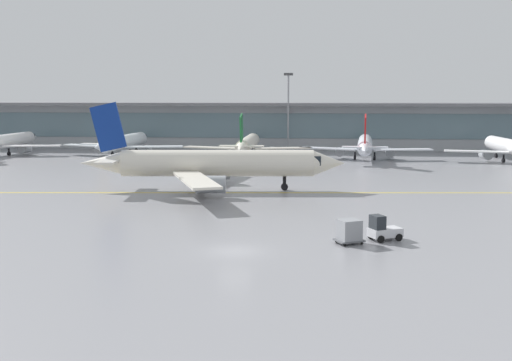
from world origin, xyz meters
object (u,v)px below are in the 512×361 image
object	(u,v)px
gate_airplane_3	(365,145)
apron_light_mast_1	(288,109)
gate_airplane_2	(248,144)
baggage_tug	(383,230)
gate_airplane_1	(123,142)
gate_airplane_4	(511,147)
taxiing_regional_jet	(214,164)
cargo_dolly_lead	(349,231)
gate_airplane_0	(3,142)

from	to	relation	value
gate_airplane_3	apron_light_mast_1	world-z (taller)	apron_light_mast_1
gate_airplane_2	baggage_tug	size ratio (longest dim) A/B	8.52
gate_airplane_1	gate_airplane_4	world-z (taller)	same
apron_light_mast_1	taxiing_regional_jet	bearing A→B (deg)	-97.54
taxiing_regional_jet	cargo_dolly_lead	world-z (taller)	taxiing_regional_jet
gate_airplane_3	taxiing_regional_jet	world-z (taller)	taxiing_regional_jet
gate_airplane_2	gate_airplane_1	bearing A→B (deg)	86.45
gate_airplane_2	gate_airplane_3	distance (m)	20.93
gate_airplane_0	taxiing_regional_jet	world-z (taller)	taxiing_regional_jet
gate_airplane_1	baggage_tug	world-z (taller)	gate_airplane_1
apron_light_mast_1	baggage_tug	bearing A→B (deg)	-81.80
gate_airplane_2	taxiing_regional_jet	bearing A→B (deg)	-179.95
gate_airplane_1	taxiing_regional_jet	bearing A→B (deg)	-144.62
gate_airplane_2	cargo_dolly_lead	size ratio (longest dim) A/B	9.68
gate_airplane_2	baggage_tug	xyz separation A→B (m)	(17.65, -62.88, -1.61)
gate_airplane_2	gate_airplane_3	bearing A→B (deg)	-90.49
gate_airplane_3	gate_airplane_4	bearing A→B (deg)	-90.67
gate_airplane_0	gate_airplane_4	xyz separation A→B (m)	(92.12, -3.58, 0.00)
gate_airplane_0	baggage_tug	world-z (taller)	gate_airplane_0
gate_airplane_0	baggage_tug	size ratio (longest dim) A/B	8.55
gate_airplane_2	cargo_dolly_lead	bearing A→B (deg)	-166.81
gate_airplane_1	gate_airplane_2	distance (m)	23.62
apron_light_mast_1	gate_airplane_1	bearing A→B (deg)	-159.10
cargo_dolly_lead	apron_light_mast_1	size ratio (longest dim) A/B	0.17
taxiing_regional_jet	baggage_tug	xyz separation A→B (m)	(17.73, -24.75, -2.32)
gate_airplane_1	taxiing_regional_jet	world-z (taller)	taxiing_regional_jet
gate_airplane_4	baggage_tug	size ratio (longest dim) A/B	8.55
baggage_tug	apron_light_mast_1	bearing A→B (deg)	71.29
gate_airplane_1	gate_airplane_3	size ratio (longest dim) A/B	1.00
gate_airplane_4	baggage_tug	bearing A→B (deg)	149.98
gate_airplane_1	gate_airplane_2	xyz separation A→B (m)	(23.57, -1.53, 0.00)
gate_airplane_0	baggage_tug	bearing A→B (deg)	-130.29
gate_airplane_1	gate_airplane_3	distance (m)	44.53
gate_airplane_2	gate_airplane_4	bearing A→B (deg)	-92.94
gate_airplane_3	taxiing_regional_jet	bearing A→B (deg)	155.52
gate_airplane_1	gate_airplane_3	xyz separation A→B (m)	(44.50, -1.77, 0.00)
gate_airplane_2	gate_airplane_4	distance (m)	45.52
gate_airplane_3	gate_airplane_4	size ratio (longest dim) A/B	1.00
gate_airplane_0	apron_light_mast_1	world-z (taller)	apron_light_mast_1
gate_airplane_0	gate_airplane_2	bearing A→B (deg)	-86.81
gate_airplane_2	apron_light_mast_1	xyz separation A→B (m)	(6.70, 13.09, 5.95)
gate_airplane_3	cargo_dolly_lead	xyz separation A→B (m)	(-6.06, -64.05, -1.45)
gate_airplane_2	baggage_tug	distance (m)	65.33
gate_airplane_1	taxiing_regional_jet	size ratio (longest dim) A/B	0.78
gate_airplane_4	taxiing_regional_jet	size ratio (longest dim) A/B	0.78
baggage_tug	apron_light_mast_1	world-z (taller)	apron_light_mast_1
gate_airplane_1	gate_airplane_4	size ratio (longest dim) A/B	1.00
taxiing_regional_jet	cargo_dolly_lead	xyz separation A→B (m)	(14.95, -26.16, -2.16)
gate_airplane_0	gate_airplane_1	world-z (taller)	same
taxiing_regional_jet	baggage_tug	world-z (taller)	taxiing_regional_jet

